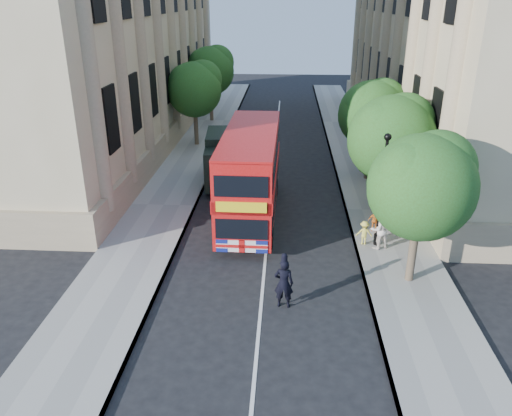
% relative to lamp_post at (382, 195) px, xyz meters
% --- Properties ---
extents(ground, '(120.00, 120.00, 0.00)m').
position_rel_lamp_post_xyz_m(ground, '(-5.00, -6.00, -2.51)').
color(ground, black).
rests_on(ground, ground).
extents(pavement_right, '(3.50, 80.00, 0.12)m').
position_rel_lamp_post_xyz_m(pavement_right, '(0.75, 4.00, -2.45)').
color(pavement_right, gray).
rests_on(pavement_right, ground).
extents(pavement_left, '(3.50, 80.00, 0.12)m').
position_rel_lamp_post_xyz_m(pavement_left, '(-10.75, 4.00, -2.45)').
color(pavement_left, gray).
rests_on(pavement_left, ground).
extents(building_right, '(12.00, 38.00, 18.00)m').
position_rel_lamp_post_xyz_m(building_right, '(8.80, 18.00, 6.49)').
color(building_right, tan).
rests_on(building_right, ground).
extents(building_left, '(12.00, 38.00, 18.00)m').
position_rel_lamp_post_xyz_m(building_left, '(-18.80, 18.00, 6.49)').
color(building_left, tan).
rests_on(building_left, ground).
extents(tree_right_near, '(4.00, 4.00, 6.08)m').
position_rel_lamp_post_xyz_m(tree_right_near, '(0.84, -2.97, 1.74)').
color(tree_right_near, '#473828').
rests_on(tree_right_near, ground).
extents(tree_right_mid, '(4.20, 4.20, 6.37)m').
position_rel_lamp_post_xyz_m(tree_right_mid, '(0.84, 3.03, 1.93)').
color(tree_right_mid, '#473828').
rests_on(tree_right_mid, ground).
extents(tree_right_far, '(4.00, 4.00, 6.15)m').
position_rel_lamp_post_xyz_m(tree_right_far, '(0.84, 9.03, 1.80)').
color(tree_right_far, '#473828').
rests_on(tree_right_far, ground).
extents(tree_left_far, '(4.00, 4.00, 6.30)m').
position_rel_lamp_post_xyz_m(tree_left_far, '(-10.96, 16.03, 1.93)').
color(tree_left_far, '#473828').
rests_on(tree_left_far, ground).
extents(tree_left_back, '(4.20, 4.20, 6.65)m').
position_rel_lamp_post_xyz_m(tree_left_back, '(-10.96, 24.03, 2.20)').
color(tree_left_back, '#473828').
rests_on(tree_left_back, ground).
extents(lamp_post, '(0.32, 0.32, 5.16)m').
position_rel_lamp_post_xyz_m(lamp_post, '(0.00, 0.00, 0.00)').
color(lamp_post, black).
rests_on(lamp_post, pavement_right).
extents(double_decker_bus, '(2.66, 9.58, 4.41)m').
position_rel_lamp_post_xyz_m(double_decker_bus, '(-5.94, 2.97, -0.07)').
color(double_decker_bus, '#B40D0C').
rests_on(double_decker_bus, ground).
extents(box_van, '(2.57, 5.40, 2.99)m').
position_rel_lamp_post_xyz_m(box_van, '(-7.85, 7.84, -1.04)').
color(box_van, black).
rests_on(box_van, ground).
extents(police_constable, '(0.74, 0.51, 1.93)m').
position_rel_lamp_post_xyz_m(police_constable, '(-4.18, -5.00, -1.54)').
color(police_constable, black).
rests_on(police_constable, ground).
extents(woman_pedestrian, '(1.09, 0.99, 1.83)m').
position_rel_lamp_post_xyz_m(woman_pedestrian, '(-0.01, -0.34, -1.48)').
color(woman_pedestrian, silver).
rests_on(woman_pedestrian, pavement_right).
extents(child_a, '(0.66, 0.30, 1.11)m').
position_rel_lamp_post_xyz_m(child_a, '(0.10, 1.40, -1.84)').
color(child_a, orange).
rests_on(child_a, pavement_right).
extents(child_b, '(0.74, 0.45, 1.12)m').
position_rel_lamp_post_xyz_m(child_b, '(-0.60, -0.01, -1.83)').
color(child_b, '#DCD04B').
rests_on(child_b, pavement_right).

